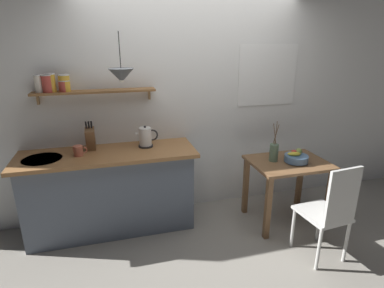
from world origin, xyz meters
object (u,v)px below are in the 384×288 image
at_px(electric_kettle, 146,137).
at_px(knife_block, 90,138).
at_px(pendant_lamp, 121,75).
at_px(twig_vase, 274,152).
at_px(coffee_mug_by_sink, 78,151).
at_px(fruit_bowl, 296,157).
at_px(dining_chair_near, 330,210).
at_px(dining_table, 287,173).

relative_size(electric_kettle, knife_block, 0.75).
xyz_separation_m(electric_kettle, pendant_lamp, (-0.22, -0.17, 0.69)).
height_order(twig_vase, electric_kettle, twig_vase).
xyz_separation_m(twig_vase, coffee_mug_by_sink, (-2.07, 0.25, 0.13)).
height_order(twig_vase, pendant_lamp, pendant_lamp).
bearing_deg(coffee_mug_by_sink, knife_block, 50.75).
bearing_deg(fruit_bowl, knife_block, 166.93).
distance_m(electric_kettle, coffee_mug_by_sink, 0.70).
height_order(twig_vase, knife_block, knife_block).
height_order(dining_chair_near, knife_block, knife_block).
bearing_deg(dining_chair_near, coffee_mug_by_sink, 154.84).
distance_m(dining_table, electric_kettle, 1.64).
xyz_separation_m(dining_chair_near, electric_kettle, (-1.53, 1.15, 0.49)).
xyz_separation_m(dining_chair_near, knife_block, (-2.11, 1.19, 0.51)).
distance_m(fruit_bowl, coffee_mug_by_sink, 2.32).
distance_m(dining_table, fruit_bowl, 0.21).
bearing_deg(twig_vase, fruit_bowl, -26.06).
bearing_deg(electric_kettle, dining_table, -15.04).
relative_size(electric_kettle, coffee_mug_by_sink, 1.79).
distance_m(dining_table, pendant_lamp, 2.09).
bearing_deg(dining_chair_near, knife_block, 150.57).
bearing_deg(fruit_bowl, dining_chair_near, -94.73).
xyz_separation_m(fruit_bowl, pendant_lamp, (-1.81, 0.29, 0.91)).
bearing_deg(dining_table, pendant_lamp, 172.20).
height_order(dining_chair_near, pendant_lamp, pendant_lamp).
relative_size(dining_chair_near, knife_block, 3.09).
bearing_deg(pendant_lamp, twig_vase, -6.51).
relative_size(dining_chair_near, electric_kettle, 4.11).
relative_size(twig_vase, pendant_lamp, 0.98).
bearing_deg(electric_kettle, pendant_lamp, -142.12).
bearing_deg(dining_chair_near, dining_table, 89.99).
relative_size(electric_kettle, pendant_lamp, 0.52).
bearing_deg(knife_block, dining_chair_near, -29.43).
bearing_deg(electric_kettle, knife_block, 175.79).
height_order(knife_block, coffee_mug_by_sink, knife_block).
relative_size(fruit_bowl, knife_block, 0.79).
bearing_deg(dining_chair_near, electric_kettle, 143.19).
relative_size(dining_chair_near, pendant_lamp, 2.15).
distance_m(knife_block, coffee_mug_by_sink, 0.20).
relative_size(dining_table, dining_chair_near, 0.85).
bearing_deg(knife_block, coffee_mug_by_sink, -129.25).
relative_size(twig_vase, electric_kettle, 1.88).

